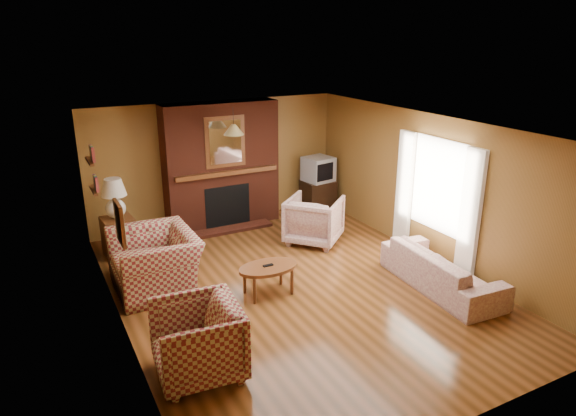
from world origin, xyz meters
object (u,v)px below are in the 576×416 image
floral_sofa (442,269)px  coffee_table (268,269)px  side_table (119,236)px  plaid_loveseat (155,261)px  table_lamp (114,196)px  tv_stand (318,196)px  crt_tv (318,169)px  plaid_armchair (197,341)px  floral_armchair (314,220)px  fireplace (222,166)px

floral_sofa → coffee_table: bearing=70.5°
floral_sofa → side_table: bearing=52.9°
plaid_loveseat → table_lamp: table_lamp is taller
side_table → tv_stand: tv_stand is taller
table_lamp → crt_tv: table_lamp is taller
table_lamp → floral_sofa: bearing=-41.0°
tv_stand → plaid_armchair: bearing=-134.0°
plaid_armchair → floral_armchair: (3.07, 2.69, -0.01)m
plaid_armchair → side_table: 3.77m
floral_sofa → side_table: 5.30m
floral_armchair → table_lamp: (-3.22, 1.07, 0.62)m
table_lamp → tv_stand: bearing=4.8°
floral_armchair → table_lamp: size_ratio=1.36×
fireplace → floral_armchair: bearing=-55.1°
fireplace → floral_sofa: size_ratio=1.18×
crt_tv → plaid_armchair: bearing=-134.2°
floral_armchair → table_lamp: 3.45m
plaid_loveseat → coffee_table: (1.39, -0.94, -0.04)m
tv_stand → coffee_table: bearing=-131.7°
floral_sofa → crt_tv: crt_tv is taller
side_table → crt_tv: size_ratio=1.05×
side_table → table_lamp: (0.00, 0.00, 0.71)m
plaid_loveseat → side_table: bearing=-170.8°
floral_sofa → table_lamp: size_ratio=2.96×
coffee_table → crt_tv: crt_tv is taller
side_table → crt_tv: bearing=4.7°
coffee_table → tv_stand: 3.76m
coffee_table → side_table: 2.95m
tv_stand → side_table: bearing=-175.0°
fireplace → coffee_table: fireplace is taller
plaid_armchair → coffee_table: 1.99m
plaid_loveseat → crt_tv: size_ratio=2.10×
plaid_loveseat → crt_tv: (3.90, 1.86, 0.49)m
tv_stand → crt_tv: (0.00, -0.01, 0.59)m
fireplace → plaid_armchair: (-1.95, -4.30, -0.75)m
plaid_loveseat → floral_armchair: bearing=98.3°
plaid_loveseat → tv_stand: bearing=115.4°
floral_sofa → crt_tv: 3.87m
coffee_table → table_lamp: table_lamp is taller
coffee_table → side_table: (-1.64, 2.45, -0.06)m
floral_sofa → floral_armchair: bearing=21.8°
tv_stand → crt_tv: crt_tv is taller
fireplace → table_lamp: (-2.10, -0.53, -0.14)m
side_table → coffee_table: bearing=-56.2°
floral_armchair → fireplace: bearing=-6.7°
plaid_armchair → tv_stand: 5.74m
plaid_loveseat → side_table: 1.54m
side_table → tv_stand: (4.15, 0.35, 0.00)m
fireplace → table_lamp: bearing=-165.7°
plaid_loveseat → floral_sofa: (3.75, -1.96, -0.13)m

